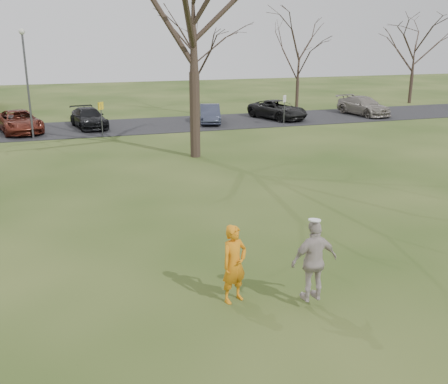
{
  "coord_description": "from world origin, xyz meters",
  "views": [
    {
      "loc": [
        -4.4,
        -9.77,
        5.91
      ],
      "look_at": [
        0.0,
        4.0,
        1.5
      ],
      "focal_mm": 41.34,
      "sensor_mm": 36.0,
      "label": 1
    }
  ],
  "objects_px": {
    "car_6": "(278,110)",
    "big_tree": "(193,11)",
    "lamp_post": "(26,70)",
    "car_5": "(210,114)",
    "catching_play": "(314,261)",
    "car_3": "(89,118)",
    "car_7": "(363,106)",
    "car_2": "(19,121)",
    "player_defender": "(234,264)"
  },
  "relations": [
    {
      "from": "player_defender",
      "to": "car_7",
      "type": "xyz_separation_m",
      "value": [
        18.74,
        24.31,
        -0.19
      ]
    },
    {
      "from": "car_5",
      "to": "car_2",
      "type": "bearing_deg",
      "value": -166.79
    },
    {
      "from": "car_7",
      "to": "car_5",
      "type": "bearing_deg",
      "value": 171.01
    },
    {
      "from": "car_7",
      "to": "lamp_post",
      "type": "relative_size",
      "value": 0.76
    },
    {
      "from": "car_5",
      "to": "car_6",
      "type": "height_order",
      "value": "car_6"
    },
    {
      "from": "catching_play",
      "to": "big_tree",
      "type": "bearing_deg",
      "value": 85.08
    },
    {
      "from": "lamp_post",
      "to": "car_5",
      "type": "bearing_deg",
      "value": 10.52
    },
    {
      "from": "car_6",
      "to": "car_7",
      "type": "xyz_separation_m",
      "value": [
        7.0,
        -0.25,
        0.02
      ]
    },
    {
      "from": "car_2",
      "to": "catching_play",
      "type": "relative_size",
      "value": 2.49
    },
    {
      "from": "car_5",
      "to": "big_tree",
      "type": "bearing_deg",
      "value": -96.45
    },
    {
      "from": "car_3",
      "to": "lamp_post",
      "type": "distance_m",
      "value": 5.5
    },
    {
      "from": "car_2",
      "to": "car_3",
      "type": "bearing_deg",
      "value": -7.7
    },
    {
      "from": "car_5",
      "to": "lamp_post",
      "type": "distance_m",
      "value": 12.22
    },
    {
      "from": "car_2",
      "to": "car_6",
      "type": "distance_m",
      "value": 17.67
    },
    {
      "from": "car_3",
      "to": "car_6",
      "type": "height_order",
      "value": "car_6"
    },
    {
      "from": "lamp_post",
      "to": "car_7",
      "type": "bearing_deg",
      "value": 5.24
    },
    {
      "from": "car_2",
      "to": "car_6",
      "type": "xyz_separation_m",
      "value": [
        17.67,
        0.15,
        -0.02
      ]
    },
    {
      "from": "lamp_post",
      "to": "big_tree",
      "type": "height_order",
      "value": "big_tree"
    },
    {
      "from": "car_2",
      "to": "car_5",
      "type": "xyz_separation_m",
      "value": [
        12.42,
        -0.14,
        -0.05
      ]
    },
    {
      "from": "player_defender",
      "to": "lamp_post",
      "type": "bearing_deg",
      "value": 81.95
    },
    {
      "from": "player_defender",
      "to": "car_7",
      "type": "distance_m",
      "value": 30.69
    },
    {
      "from": "car_3",
      "to": "car_7",
      "type": "xyz_separation_m",
      "value": [
        20.4,
        -0.59,
        0.05
      ]
    },
    {
      "from": "car_3",
      "to": "lamp_post",
      "type": "relative_size",
      "value": 0.7
    },
    {
      "from": "player_defender",
      "to": "car_7",
      "type": "relative_size",
      "value": 0.39
    },
    {
      "from": "car_3",
      "to": "car_7",
      "type": "distance_m",
      "value": 20.41
    },
    {
      "from": "catching_play",
      "to": "lamp_post",
      "type": "bearing_deg",
      "value": 106.21
    },
    {
      "from": "catching_play",
      "to": "car_5",
      "type": "bearing_deg",
      "value": 78.95
    },
    {
      "from": "car_3",
      "to": "big_tree",
      "type": "distance_m",
      "value": 12.91
    },
    {
      "from": "big_tree",
      "to": "car_2",
      "type": "bearing_deg",
      "value": 132.12
    },
    {
      "from": "car_2",
      "to": "car_5",
      "type": "distance_m",
      "value": 12.42
    },
    {
      "from": "car_3",
      "to": "car_2",
      "type": "bearing_deg",
      "value": 176.43
    },
    {
      "from": "car_2",
      "to": "player_defender",
      "type": "bearing_deg",
      "value": -90.56
    },
    {
      "from": "car_5",
      "to": "car_7",
      "type": "height_order",
      "value": "car_7"
    },
    {
      "from": "car_2",
      "to": "car_7",
      "type": "relative_size",
      "value": 1.03
    },
    {
      "from": "car_5",
      "to": "catching_play",
      "type": "xyz_separation_m",
      "value": [
        -4.9,
        -25.09,
        0.46
      ]
    },
    {
      "from": "car_6",
      "to": "car_3",
      "type": "bearing_deg",
      "value": 158.98
    },
    {
      "from": "lamp_post",
      "to": "player_defender",
      "type": "bearing_deg",
      "value": -77.05
    },
    {
      "from": "player_defender",
      "to": "catching_play",
      "type": "distance_m",
      "value": 1.8
    },
    {
      "from": "catching_play",
      "to": "car_3",
      "type": "bearing_deg",
      "value": 97.2
    },
    {
      "from": "car_7",
      "to": "car_2",
      "type": "bearing_deg",
      "value": 170.6
    },
    {
      "from": "player_defender",
      "to": "car_6",
      "type": "relative_size",
      "value": 0.39
    },
    {
      "from": "big_tree",
      "to": "lamp_post",
      "type": "bearing_deg",
      "value": 136.85
    },
    {
      "from": "car_7",
      "to": "player_defender",
      "type": "bearing_deg",
      "value": -136.78
    },
    {
      "from": "catching_play",
      "to": "lamp_post",
      "type": "height_order",
      "value": "lamp_post"
    },
    {
      "from": "car_7",
      "to": "big_tree",
      "type": "bearing_deg",
      "value": -157.68
    },
    {
      "from": "car_6",
      "to": "big_tree",
      "type": "relative_size",
      "value": 0.34
    },
    {
      "from": "car_7",
      "to": "catching_play",
      "type": "height_order",
      "value": "catching_play"
    },
    {
      "from": "car_7",
      "to": "big_tree",
      "type": "xyz_separation_m",
      "value": [
        -15.82,
        -9.69,
        6.27
      ]
    },
    {
      "from": "car_2",
      "to": "lamp_post",
      "type": "bearing_deg",
      "value": -83.83
    },
    {
      "from": "lamp_post",
      "to": "big_tree",
      "type": "relative_size",
      "value": 0.45
    }
  ]
}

